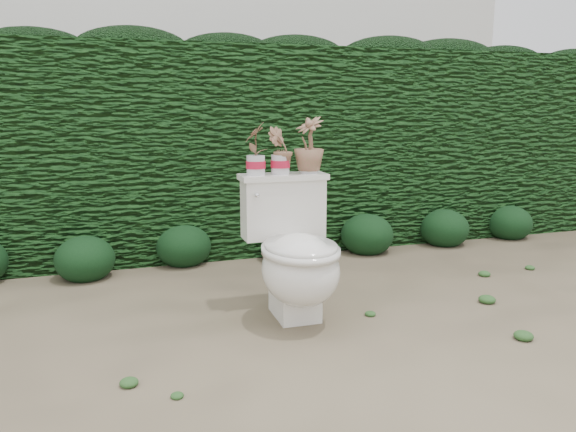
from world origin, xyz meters
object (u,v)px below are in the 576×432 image
object	(u,v)px
potted_plant_center	(280,152)
potted_plant_right	(309,146)
toilet	(296,256)
potted_plant_left	(256,150)

from	to	relation	value
potted_plant_center	potted_plant_right	world-z (taller)	potted_plant_right
toilet	potted_plant_center	world-z (taller)	potted_plant_center
potted_plant_left	potted_plant_right	world-z (taller)	potted_plant_right
potted_plant_left	potted_plant_center	distance (m)	0.14
potted_plant_center	potted_plant_right	bearing A→B (deg)	-174.38
potted_plant_center	potted_plant_left	bearing A→B (deg)	5.62
toilet	potted_plant_left	world-z (taller)	potted_plant_left
toilet	potted_plant_right	size ratio (longest dim) A/B	2.52
potted_plant_left	potted_plant_right	size ratio (longest dim) A/B	0.91
potted_plant_left	potted_plant_center	size ratio (longest dim) A/B	1.11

